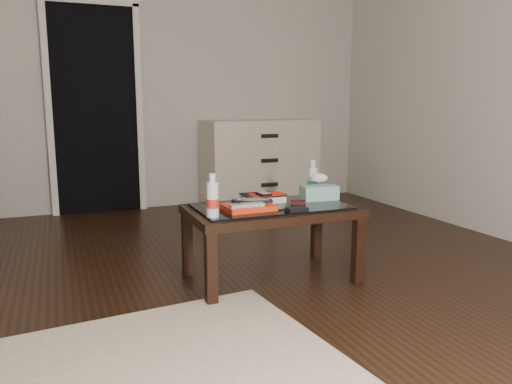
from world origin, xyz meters
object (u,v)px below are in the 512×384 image
at_px(coffee_table, 271,216).
at_px(dresser, 260,163).
at_px(water_bottle_left, 212,195).
at_px(tissue_box, 319,193).
at_px(water_bottle_right, 313,178).
at_px(textbook, 263,198).

xyz_separation_m(coffee_table, dresser, (0.82, 2.19, 0.05)).
xyz_separation_m(water_bottle_left, tissue_box, (0.78, 0.22, -0.07)).
bearing_deg(water_bottle_right, tissue_box, -100.64).
bearing_deg(dresser, coffee_table, -113.41).
relative_size(coffee_table, textbook, 4.00).
relative_size(dresser, water_bottle_left, 5.14).
height_order(coffee_table, dresser, dresser).
height_order(water_bottle_right, tissue_box, water_bottle_right).
bearing_deg(coffee_table, water_bottle_right, 26.60).
bearing_deg(tissue_box, water_bottle_left, -158.76).
bearing_deg(water_bottle_right, textbook, -171.02).
distance_m(water_bottle_left, tissue_box, 0.81).
bearing_deg(water_bottle_left, dresser, 62.26).
xyz_separation_m(coffee_table, textbook, (0.00, 0.13, 0.09)).
bearing_deg(water_bottle_left, water_bottle_right, 24.23).
height_order(dresser, water_bottle_right, dresser).
bearing_deg(water_bottle_left, tissue_box, 15.97).
height_order(dresser, textbook, dresser).
relative_size(water_bottle_left, tissue_box, 1.03).
distance_m(textbook, tissue_box, 0.37).
bearing_deg(tissue_box, coffee_table, -166.19).
relative_size(textbook, water_bottle_right, 1.05).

